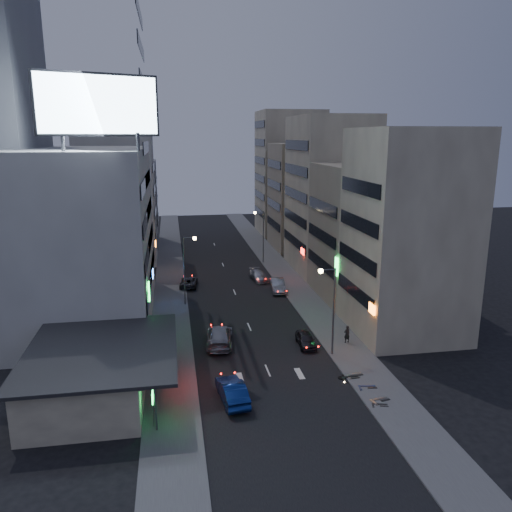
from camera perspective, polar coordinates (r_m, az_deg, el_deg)
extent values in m
plane|color=black|center=(39.62, 2.49, -15.49)|extent=(180.00, 180.00, 0.00)
cube|color=#4C4C4F|center=(66.64, -9.77, -3.36)|extent=(4.00, 120.00, 0.12)
cube|color=#4C4C4F|center=(68.41, 3.77, -2.74)|extent=(4.00, 120.00, 0.12)
cube|color=beige|center=(40.37, -18.48, -12.77)|extent=(8.00, 12.00, 3.60)
cube|color=black|center=(39.42, -17.23, -10.21)|extent=(11.00, 13.00, 0.25)
cube|color=black|center=(39.31, -11.13, -10.93)|extent=(0.12, 4.00, 0.90)
cube|color=#FF1E14|center=(39.31, -11.01, -10.93)|extent=(0.04, 3.70, 0.70)
cube|color=beige|center=(55.61, -19.41, 2.19)|extent=(14.00, 24.00, 18.00)
cube|color=beige|center=(50.54, 16.89, 2.45)|extent=(10.00, 11.00, 20.00)
cube|color=gray|center=(61.40, 12.46, 2.70)|extent=(11.00, 12.00, 16.00)
cube|color=beige|center=(72.86, 8.38, 6.94)|extent=(10.00, 14.00, 22.00)
cube|color=beige|center=(79.77, -15.52, 6.43)|extent=(11.00, 10.00, 20.00)
cube|color=slate|center=(92.96, -14.97, 5.86)|extent=(12.00, 10.00, 15.00)
cube|color=gray|center=(87.51, 5.62, 6.79)|extent=(11.00, 12.00, 18.00)
cube|color=beige|center=(100.86, 3.83, 9.43)|extent=(12.00, 12.00, 24.00)
cylinder|color=#595B60|center=(44.65, -21.21, 12.06)|extent=(0.30, 0.30, 1.50)
cylinder|color=#595B60|center=(43.90, -13.34, 12.58)|extent=(0.30, 0.30, 1.50)
cube|color=black|center=(44.24, -17.59, 16.16)|extent=(9.52, 3.75, 5.00)
cube|color=#B6D8F3|center=(44.02, -17.53, 16.18)|extent=(9.04, 3.34, 4.60)
cylinder|color=#595B60|center=(44.76, 8.87, -6.33)|extent=(0.16, 0.16, 8.00)
cylinder|color=#595B60|center=(43.39, 8.18, -1.55)|extent=(1.40, 0.10, 0.10)
sphere|color=#FFD88C|center=(43.23, 7.41, -1.72)|extent=(0.44, 0.44, 0.44)
cylinder|color=#595B60|center=(57.84, -8.21, -1.72)|extent=(0.16, 0.16, 8.00)
cylinder|color=#595B60|center=(56.97, -7.64, 2.09)|extent=(1.40, 0.10, 0.10)
sphere|color=#FFD88C|center=(57.01, -7.04, 2.02)|extent=(0.44, 0.44, 0.44)
cylinder|color=#595B60|center=(76.60, 0.84, 2.19)|extent=(0.16, 0.16, 8.00)
cylinder|color=#595B60|center=(75.80, 0.33, 5.06)|extent=(1.40, 0.10, 0.10)
sphere|color=#FFD88C|center=(75.72, -0.12, 4.98)|extent=(0.44, 0.44, 0.44)
imported|color=#28272C|center=(47.64, 5.72, -9.48)|extent=(1.66, 3.80, 1.27)
imported|color=#ACB0B5|center=(63.41, 2.47, -3.36)|extent=(2.03, 4.86, 1.56)
imported|color=#2B2A30|center=(65.91, -7.70, -2.95)|extent=(2.62, 4.79, 1.27)
imported|color=#A6A7AE|center=(68.09, 0.30, -2.26)|extent=(2.34, 4.71, 1.32)
imported|color=navy|center=(38.39, -2.74, -15.15)|extent=(2.22, 4.99, 1.59)
imported|color=gray|center=(47.76, -4.20, -9.11)|extent=(3.06, 6.09, 1.70)
imported|color=black|center=(48.55, 10.35, -8.78)|extent=(0.69, 0.53, 1.68)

